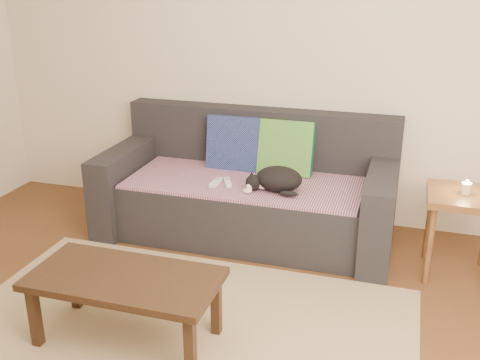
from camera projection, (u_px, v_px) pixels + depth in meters
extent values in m
plane|color=brown|center=(161.00, 360.00, 2.83)|extent=(4.50, 4.50, 0.00)
cube|color=beige|center=(265.00, 49.00, 4.17)|extent=(4.50, 0.04, 2.60)
cube|color=#232328|center=(246.00, 209.00, 4.10)|extent=(1.70, 0.78, 0.42)
cube|color=#232328|center=(261.00, 137.00, 4.31)|extent=(2.10, 0.18, 0.45)
cube|color=#232328|center=(128.00, 184.00, 4.33)|extent=(0.20, 0.90, 0.60)
cube|color=#232328|center=(380.00, 213.00, 3.81)|extent=(0.20, 0.90, 0.60)
cube|color=#3F294D|center=(245.00, 182.00, 4.01)|extent=(1.66, 0.74, 0.02)
cube|color=#0F1242|center=(234.00, 143.00, 4.21)|extent=(0.40, 0.16, 0.41)
cube|color=#0E5C44|center=(286.00, 148.00, 4.10)|extent=(0.40, 0.19, 0.41)
ellipsoid|color=black|center=(279.00, 179.00, 3.79)|extent=(0.37, 0.32, 0.17)
sphere|color=black|center=(254.00, 183.00, 3.80)|extent=(0.14, 0.14, 0.11)
sphere|color=white|center=(249.00, 187.00, 3.78)|extent=(0.06, 0.06, 0.05)
ellipsoid|color=black|center=(289.00, 194.00, 3.69)|extent=(0.13, 0.08, 0.04)
cube|color=white|center=(227.00, 182.00, 3.93)|extent=(0.10, 0.15, 0.03)
cube|color=white|center=(216.00, 183.00, 3.92)|extent=(0.05, 0.15, 0.03)
cube|color=brown|center=(465.00, 197.00, 3.46)|extent=(0.45, 0.45, 0.04)
cylinder|color=brown|center=(429.00, 246.00, 3.45)|extent=(0.04, 0.04, 0.51)
cylinder|color=brown|center=(429.00, 223.00, 3.77)|extent=(0.04, 0.04, 0.51)
cylinder|color=beige|center=(466.00, 188.00, 3.44)|extent=(0.06, 0.06, 0.07)
sphere|color=#FFBF59|center=(467.00, 182.00, 3.42)|extent=(0.02, 0.02, 0.02)
cube|color=tan|center=(173.00, 342.00, 2.96)|extent=(2.50, 1.80, 0.01)
cube|color=black|center=(124.00, 279.00, 2.86)|extent=(0.97, 0.49, 0.04)
cube|color=black|center=(35.00, 317.00, 2.88)|extent=(0.05, 0.05, 0.35)
cube|color=black|center=(190.00, 348.00, 2.64)|extent=(0.05, 0.05, 0.35)
cube|color=black|center=(75.00, 281.00, 3.21)|extent=(0.05, 0.05, 0.35)
cube|color=black|center=(216.00, 306.00, 2.98)|extent=(0.05, 0.05, 0.35)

